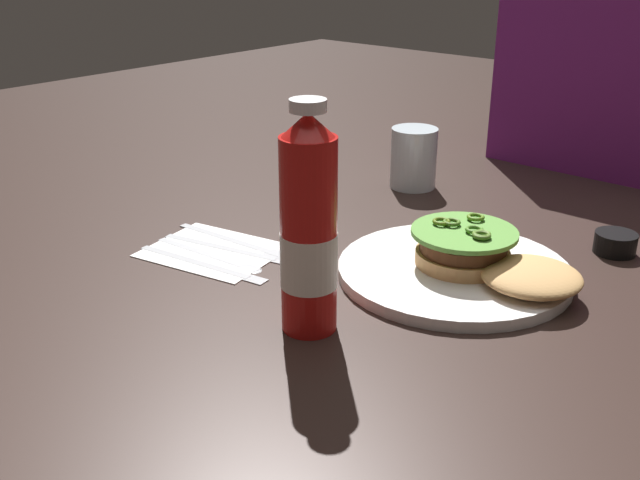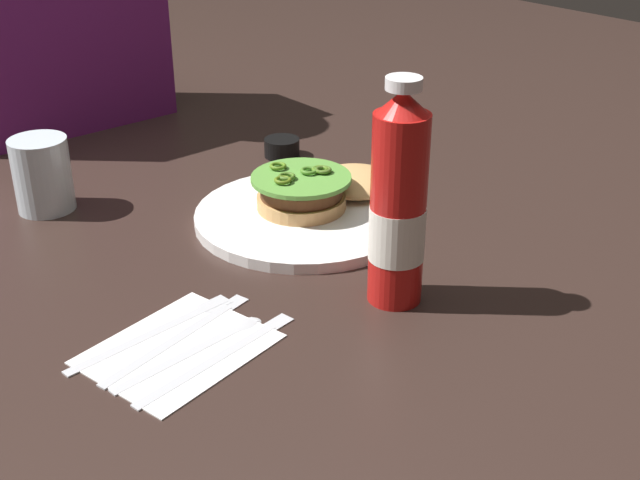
{
  "view_description": "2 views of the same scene",
  "coord_description": "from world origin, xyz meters",
  "px_view_note": "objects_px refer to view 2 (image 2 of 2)",
  "views": [
    {
      "loc": [
        0.5,
        -0.82,
        0.41
      ],
      "look_at": [
        -0.03,
        -0.2,
        0.06
      ],
      "focal_mm": 41.92,
      "sensor_mm": 36.0,
      "label": 1
    },
    {
      "loc": [
        -0.57,
        -0.84,
        0.48
      ],
      "look_at": [
        -0.0,
        -0.18,
        0.04
      ],
      "focal_mm": 46.85,
      "sensor_mm": 36.0,
      "label": 2
    }
  ],
  "objects_px": {
    "ketchup_bottle": "(398,207)",
    "napkin": "(179,348)",
    "condiment_cup": "(282,148)",
    "spoon_utensil": "(211,339)",
    "fork_utensil": "(166,324)",
    "butter_knife": "(227,349)",
    "burger_sandwich": "(322,188)",
    "steak_knife": "(187,330)",
    "dinner_plate": "(305,216)",
    "water_glass": "(42,175)"
  },
  "relations": [
    {
      "from": "steak_knife",
      "to": "napkin",
      "type": "bearing_deg",
      "value": -138.95
    },
    {
      "from": "ketchup_bottle",
      "to": "condiment_cup",
      "type": "bearing_deg",
      "value": 67.43
    },
    {
      "from": "spoon_utensil",
      "to": "fork_utensil",
      "type": "xyz_separation_m",
      "value": [
        -0.02,
        0.05,
        0.0
      ]
    },
    {
      "from": "spoon_utensil",
      "to": "fork_utensil",
      "type": "height_order",
      "value": "same"
    },
    {
      "from": "burger_sandwich",
      "to": "napkin",
      "type": "relative_size",
      "value": 1.27
    },
    {
      "from": "ketchup_bottle",
      "to": "spoon_utensil",
      "type": "bearing_deg",
      "value": 164.02
    },
    {
      "from": "water_glass",
      "to": "butter_knife",
      "type": "xyz_separation_m",
      "value": [
        -0.01,
        -0.45,
        -0.05
      ]
    },
    {
      "from": "burger_sandwich",
      "to": "spoon_utensil",
      "type": "height_order",
      "value": "burger_sandwich"
    },
    {
      "from": "dinner_plate",
      "to": "napkin",
      "type": "xyz_separation_m",
      "value": [
        -0.29,
        -0.15,
        -0.01
      ]
    },
    {
      "from": "fork_utensil",
      "to": "butter_knife",
      "type": "bearing_deg",
      "value": -74.3
    },
    {
      "from": "condiment_cup",
      "to": "butter_knife",
      "type": "height_order",
      "value": "condiment_cup"
    },
    {
      "from": "dinner_plate",
      "to": "fork_utensil",
      "type": "relative_size",
      "value": 1.45
    },
    {
      "from": "fork_utensil",
      "to": "steak_knife",
      "type": "bearing_deg",
      "value": -63.76
    },
    {
      "from": "water_glass",
      "to": "napkin",
      "type": "bearing_deg",
      "value": -96.47
    },
    {
      "from": "ketchup_bottle",
      "to": "napkin",
      "type": "xyz_separation_m",
      "value": [
        -0.24,
        0.07,
        -0.11
      ]
    },
    {
      "from": "burger_sandwich",
      "to": "steak_knife",
      "type": "height_order",
      "value": "burger_sandwich"
    },
    {
      "from": "burger_sandwich",
      "to": "water_glass",
      "type": "relative_size",
      "value": 2.18
    },
    {
      "from": "ketchup_bottle",
      "to": "condiment_cup",
      "type": "distance_m",
      "value": 0.47
    },
    {
      "from": "ketchup_bottle",
      "to": "fork_utensil",
      "type": "distance_m",
      "value": 0.28
    },
    {
      "from": "butter_knife",
      "to": "steak_knife",
      "type": "xyz_separation_m",
      "value": [
        -0.01,
        0.06,
        0.0
      ]
    },
    {
      "from": "ketchup_bottle",
      "to": "fork_utensil",
      "type": "xyz_separation_m",
      "value": [
        -0.23,
        0.11,
        -0.11
      ]
    },
    {
      "from": "spoon_utensil",
      "to": "fork_utensil",
      "type": "distance_m",
      "value": 0.06
    },
    {
      "from": "napkin",
      "to": "spoon_utensil",
      "type": "height_order",
      "value": "spoon_utensil"
    },
    {
      "from": "napkin",
      "to": "fork_utensil",
      "type": "height_order",
      "value": "fork_utensil"
    },
    {
      "from": "condiment_cup",
      "to": "butter_knife",
      "type": "relative_size",
      "value": 0.27
    },
    {
      "from": "condiment_cup",
      "to": "burger_sandwich",
      "type": "bearing_deg",
      "value": -113.71
    },
    {
      "from": "ketchup_bottle",
      "to": "napkin",
      "type": "height_order",
      "value": "ketchup_bottle"
    },
    {
      "from": "butter_knife",
      "to": "spoon_utensil",
      "type": "relative_size",
      "value": 1.12
    },
    {
      "from": "spoon_utensil",
      "to": "ketchup_bottle",
      "type": "bearing_deg",
      "value": -15.98
    },
    {
      "from": "condiment_cup",
      "to": "napkin",
      "type": "distance_m",
      "value": 0.55
    },
    {
      "from": "steak_knife",
      "to": "fork_utensil",
      "type": "height_order",
      "value": "same"
    },
    {
      "from": "burger_sandwich",
      "to": "water_glass",
      "type": "distance_m",
      "value": 0.38
    },
    {
      "from": "dinner_plate",
      "to": "water_glass",
      "type": "distance_m",
      "value": 0.36
    },
    {
      "from": "water_glass",
      "to": "fork_utensil",
      "type": "xyz_separation_m",
      "value": [
        -0.04,
        -0.37,
        -0.05
      ]
    },
    {
      "from": "condiment_cup",
      "to": "spoon_utensil",
      "type": "bearing_deg",
      "value": -136.38
    },
    {
      "from": "spoon_utensil",
      "to": "fork_utensil",
      "type": "relative_size",
      "value": 0.91
    },
    {
      "from": "water_glass",
      "to": "napkin",
      "type": "relative_size",
      "value": 0.58
    },
    {
      "from": "burger_sandwich",
      "to": "fork_utensil",
      "type": "xyz_separation_m",
      "value": [
        -0.32,
        -0.11,
        -0.03
      ]
    },
    {
      "from": "ketchup_bottle",
      "to": "napkin",
      "type": "bearing_deg",
      "value": 163.47
    },
    {
      "from": "condiment_cup",
      "to": "napkin",
      "type": "height_order",
      "value": "condiment_cup"
    },
    {
      "from": "butter_knife",
      "to": "spoon_utensil",
      "type": "bearing_deg",
      "value": 95.62
    },
    {
      "from": "water_glass",
      "to": "burger_sandwich",
      "type": "bearing_deg",
      "value": -41.73
    },
    {
      "from": "burger_sandwich",
      "to": "water_glass",
      "type": "xyz_separation_m",
      "value": [
        -0.28,
        0.25,
        0.02
      ]
    },
    {
      "from": "ketchup_bottle",
      "to": "fork_utensil",
      "type": "relative_size",
      "value": 1.25
    },
    {
      "from": "burger_sandwich",
      "to": "ketchup_bottle",
      "type": "relative_size",
      "value": 0.87
    },
    {
      "from": "condiment_cup",
      "to": "butter_knife",
      "type": "bearing_deg",
      "value": -134.19
    },
    {
      "from": "burger_sandwich",
      "to": "butter_knife",
      "type": "height_order",
      "value": "burger_sandwich"
    },
    {
      "from": "burger_sandwich",
      "to": "spoon_utensil",
      "type": "distance_m",
      "value": 0.34
    },
    {
      "from": "condiment_cup",
      "to": "spoon_utensil",
      "type": "height_order",
      "value": "condiment_cup"
    },
    {
      "from": "napkin",
      "to": "butter_knife",
      "type": "bearing_deg",
      "value": -47.98
    }
  ]
}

